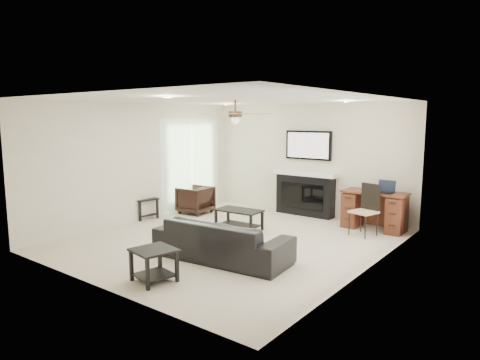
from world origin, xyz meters
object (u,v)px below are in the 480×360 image
(coffee_table, at_px, (239,219))
(desk, at_px, (374,211))
(sofa, at_px, (222,240))
(armchair, at_px, (195,200))
(fireplace_unit, at_px, (305,173))

(coffee_table, distance_m, desk, 2.67)
(sofa, xyz_separation_m, armchair, (-2.60, 2.15, 0.00))
(armchair, height_order, fireplace_unit, fireplace_unit)
(sofa, bearing_deg, desk, -116.54)
(desk, bearing_deg, armchair, -164.43)
(coffee_table, bearing_deg, sofa, -64.34)
(coffee_table, bearing_deg, armchair, 158.38)
(coffee_table, xyz_separation_m, fireplace_unit, (0.41, 1.91, 0.75))
(coffee_table, bearing_deg, fireplace_unit, 74.20)
(sofa, xyz_separation_m, coffee_table, (-0.90, 1.60, -0.11))
(sofa, relative_size, desk, 1.77)
(sofa, relative_size, armchair, 3.11)
(sofa, xyz_separation_m, fireplace_unit, (-0.49, 3.51, 0.64))
(sofa, relative_size, coffee_table, 2.39)
(armchair, bearing_deg, desk, 101.58)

